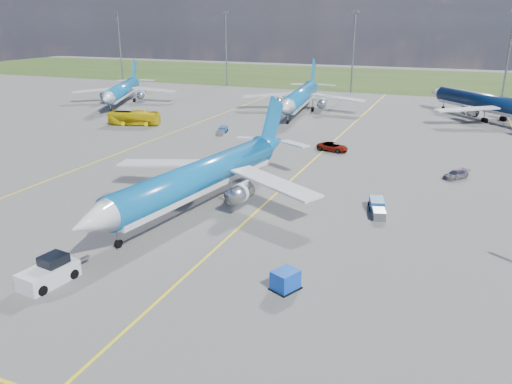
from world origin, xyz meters
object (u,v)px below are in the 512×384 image
at_px(service_car_a, 248,160).
at_px(baggage_tug_w, 377,207).
at_px(bg_jet_nnw, 300,113).
at_px(service_car_b, 333,147).
at_px(baggage_tug_c, 222,131).
at_px(apron_bus, 134,118).
at_px(main_airliner, 201,206).
at_px(uld_container, 285,280).
at_px(bg_jet_n, 484,120).
at_px(service_car_c, 456,174).
at_px(pushback_tug, 50,272).
at_px(bg_jet_nw, 123,104).

bearing_deg(service_car_a, baggage_tug_w, -22.27).
xyz_separation_m(bg_jet_nnw, service_car_b, (15.35, -31.73, 0.71)).
distance_m(service_car_b, baggage_tug_c, 23.09).
bearing_deg(apron_bus, main_airliner, -151.34).
height_order(uld_container, baggage_tug_w, uld_container).
relative_size(uld_container, service_car_a, 0.55).
height_order(uld_container, apron_bus, apron_bus).
bearing_deg(main_airliner, baggage_tug_c, 120.77).
bearing_deg(apron_bus, service_car_a, -134.02).
distance_m(uld_container, service_car_b, 44.99).
relative_size(bg_jet_nnw, service_car_b, 7.92).
distance_m(service_car_a, baggage_tug_w, 24.26).
xyz_separation_m(apron_bus, service_car_a, (32.49, -18.13, -0.83)).
distance_m(bg_jet_n, service_car_c, 47.00).
height_order(apron_bus, service_car_c, apron_bus).
xyz_separation_m(service_car_b, baggage_tug_w, (11.09, -24.80, -0.15)).
height_order(pushback_tug, apron_bus, apron_bus).
bearing_deg(baggage_tug_c, apron_bus, 164.94).
xyz_separation_m(bg_jet_n, service_car_b, (-23.65, -38.44, 0.71)).
distance_m(pushback_tug, apron_bus, 64.35).
xyz_separation_m(bg_jet_nnw, apron_bus, (-26.88, -25.97, 1.45)).
bearing_deg(pushback_tug, uld_container, 26.79).
distance_m(bg_jet_nw, main_airliner, 78.51).
distance_m(bg_jet_nnw, apron_bus, 37.41).
bearing_deg(service_car_c, service_car_a, -133.61).
height_order(bg_jet_nnw, main_airliner, bg_jet_nnw).
xyz_separation_m(main_airliner, pushback_tug, (-3.11, -20.21, 0.88)).
bearing_deg(bg_jet_n, bg_jet_nw, -34.19).
relative_size(main_airliner, uld_container, 19.48).
height_order(service_car_a, baggage_tug_w, service_car_a).
xyz_separation_m(bg_jet_nw, baggage_tug_w, (72.04, -52.39, 0.56)).
distance_m(main_airliner, apron_bus, 49.79).
xyz_separation_m(bg_jet_nnw, baggage_tug_w, (26.45, -56.52, 0.56)).
bearing_deg(uld_container, bg_jet_n, 103.31).
distance_m(uld_container, apron_bus, 70.32).
bearing_deg(bg_jet_nw, bg_jet_nnw, -18.04).
relative_size(uld_container, service_car_c, 0.51).
relative_size(bg_jet_nnw, service_car_c, 10.29).
bearing_deg(pushback_tug, apron_bus, 127.10).
xyz_separation_m(bg_jet_n, pushback_tug, (-34.71, -88.98, 0.88)).
relative_size(bg_jet_nw, baggage_tug_c, 7.69).
bearing_deg(uld_container, baggage_tug_w, 102.91).
xyz_separation_m(bg_jet_n, main_airliner, (-31.60, -68.77, 0.00)).
height_order(uld_container, service_car_a, uld_container).
xyz_separation_m(main_airliner, service_car_c, (26.83, 22.02, 0.57)).
xyz_separation_m(bg_jet_nw, uld_container, (67.95, -72.04, 0.80)).
bearing_deg(service_car_a, bg_jet_nnw, 105.76).
relative_size(pushback_tug, baggage_tug_w, 1.20).
xyz_separation_m(bg_jet_nw, service_car_a, (51.20, -39.97, 0.62)).
bearing_deg(service_car_c, main_airliner, -102.32).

